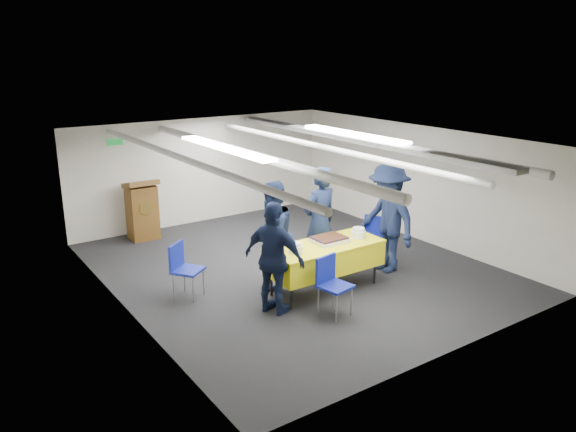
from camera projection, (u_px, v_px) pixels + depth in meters
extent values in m
plane|color=black|center=(294.00, 268.00, 9.95)|extent=(7.00, 7.00, 0.00)
cube|color=silver|center=(203.00, 170.00, 12.38)|extent=(6.00, 0.02, 2.30)
cube|color=silver|center=(122.00, 237.00, 8.00)|extent=(0.02, 7.00, 2.30)
cube|color=silver|center=(416.00, 183.00, 11.24)|extent=(0.02, 7.00, 2.30)
cube|color=silver|center=(294.00, 139.00, 9.29)|extent=(6.00, 7.00, 0.02)
cylinder|color=silver|center=(183.00, 158.00, 8.24)|extent=(0.10, 6.90, 0.10)
cylinder|color=silver|center=(247.00, 153.00, 8.85)|extent=(0.14, 6.90, 0.14)
cylinder|color=silver|center=(322.00, 147.00, 9.67)|extent=(0.10, 6.90, 0.10)
cylinder|color=silver|center=(378.00, 142.00, 10.39)|extent=(0.14, 6.90, 0.14)
cube|color=gray|center=(349.00, 138.00, 9.97)|extent=(0.28, 6.90, 0.08)
cube|color=white|center=(225.00, 148.00, 8.59)|extent=(0.25, 2.60, 0.04)
cube|color=white|center=(354.00, 134.00, 10.00)|extent=(0.25, 2.60, 0.04)
cube|color=#0C591E|center=(115.00, 142.00, 11.10)|extent=(0.30, 0.04, 0.12)
cylinder|color=black|center=(292.00, 297.00, 8.33)|extent=(0.04, 0.04, 0.36)
cylinder|color=black|center=(375.00, 273.00, 9.23)|extent=(0.04, 0.04, 0.36)
cylinder|color=black|center=(271.00, 285.00, 8.78)|extent=(0.04, 0.04, 0.36)
cylinder|color=black|center=(352.00, 263.00, 9.68)|extent=(0.04, 0.04, 0.36)
cube|color=yellow|center=(325.00, 258.00, 8.90)|extent=(1.88, 0.78, 0.39)
cube|color=yellow|center=(325.00, 245.00, 8.84)|extent=(1.90, 0.80, 0.03)
cube|color=white|center=(329.00, 240.00, 8.92)|extent=(0.52, 0.42, 0.06)
cube|color=black|center=(329.00, 238.00, 8.91)|extent=(0.50, 0.40, 0.03)
sphere|color=#131099|center=(325.00, 244.00, 8.64)|extent=(0.04, 0.04, 0.04)
sphere|color=#131099|center=(310.00, 237.00, 8.94)|extent=(0.04, 0.04, 0.04)
sphere|color=#131099|center=(331.00, 242.00, 8.70)|extent=(0.04, 0.04, 0.04)
sphere|color=#131099|center=(316.00, 236.00, 9.00)|extent=(0.04, 0.04, 0.04)
sphere|color=#131099|center=(337.00, 241.00, 8.76)|extent=(0.04, 0.04, 0.04)
sphere|color=#131099|center=(322.00, 235.00, 9.06)|extent=(0.04, 0.04, 0.04)
sphere|color=#131099|center=(342.00, 239.00, 8.83)|extent=(0.04, 0.04, 0.04)
sphere|color=#131099|center=(327.00, 233.00, 9.12)|extent=(0.04, 0.04, 0.04)
sphere|color=#131099|center=(348.00, 238.00, 8.89)|extent=(0.04, 0.04, 0.04)
sphere|color=#131099|center=(333.00, 232.00, 9.19)|extent=(0.04, 0.04, 0.04)
sphere|color=#131099|center=(320.00, 242.00, 8.70)|extent=(0.04, 0.04, 0.04)
sphere|color=#131099|center=(345.00, 236.00, 8.97)|extent=(0.04, 0.04, 0.04)
sphere|color=#131099|center=(317.00, 241.00, 8.78)|extent=(0.04, 0.04, 0.04)
sphere|color=#131099|center=(341.00, 235.00, 9.05)|extent=(0.04, 0.04, 0.04)
sphere|color=#131099|center=(313.00, 239.00, 8.85)|extent=(0.04, 0.04, 0.04)
sphere|color=#131099|center=(338.00, 233.00, 9.12)|extent=(0.04, 0.04, 0.04)
cylinder|color=white|center=(296.00, 249.00, 8.45)|extent=(0.22, 0.22, 0.11)
cylinder|color=white|center=(296.00, 244.00, 8.43)|extent=(0.18, 0.18, 0.05)
cylinder|color=white|center=(358.00, 234.00, 9.13)|extent=(0.24, 0.24, 0.12)
cylinder|color=white|center=(359.00, 229.00, 9.11)|extent=(0.19, 0.19, 0.05)
cube|color=brown|center=(142.00, 213.00, 11.33)|extent=(0.55, 0.45, 1.10)
cube|color=brown|center=(141.00, 184.00, 11.14)|extent=(0.62, 0.53, 0.21)
cylinder|color=gold|center=(146.00, 208.00, 11.10)|extent=(0.28, 0.02, 0.28)
cylinder|color=gray|center=(336.00, 309.00, 7.89)|extent=(0.02, 0.02, 0.43)
cylinder|color=gray|center=(351.00, 301.00, 8.13)|extent=(0.02, 0.02, 0.43)
cylinder|color=gray|center=(318.00, 301.00, 8.12)|extent=(0.02, 0.02, 0.43)
cylinder|color=gray|center=(333.00, 294.00, 8.35)|extent=(0.02, 0.02, 0.43)
cube|color=navy|center=(335.00, 286.00, 8.06)|extent=(0.49, 0.49, 0.04)
cube|color=navy|center=(326.00, 269.00, 8.12)|extent=(0.40, 0.11, 0.40)
cylinder|color=gray|center=(357.00, 255.00, 9.97)|extent=(0.02, 0.02, 0.43)
cylinder|color=gray|center=(375.00, 258.00, 9.80)|extent=(0.02, 0.02, 0.43)
cylinder|color=gray|center=(365.00, 249.00, 10.25)|extent=(0.02, 0.02, 0.43)
cylinder|color=gray|center=(382.00, 252.00, 10.08)|extent=(0.02, 0.02, 0.43)
cube|color=navy|center=(370.00, 241.00, 9.96)|extent=(0.55, 0.55, 0.04)
cube|color=navy|center=(375.00, 226.00, 10.05)|extent=(0.20, 0.38, 0.40)
cylinder|color=gray|center=(193.00, 290.00, 8.50)|extent=(0.02, 0.02, 0.43)
cylinder|color=gray|center=(204.00, 282.00, 8.81)|extent=(0.02, 0.02, 0.43)
cylinder|color=gray|center=(173.00, 287.00, 8.61)|extent=(0.02, 0.02, 0.43)
cylinder|color=gray|center=(184.00, 279.00, 8.92)|extent=(0.02, 0.02, 0.43)
cube|color=navy|center=(188.00, 270.00, 8.64)|extent=(0.59, 0.59, 0.04)
cube|color=navy|center=(176.00, 255.00, 8.64)|extent=(0.35, 0.27, 0.40)
imported|color=black|center=(320.00, 222.00, 9.38)|extent=(0.73, 0.51, 1.89)
imported|color=black|center=(272.00, 236.00, 8.90)|extent=(1.07, 0.99, 1.76)
imported|color=black|center=(274.00, 259.00, 8.04)|extent=(0.77, 1.07, 1.68)
imported|color=black|center=(388.00, 218.00, 9.59)|extent=(0.78, 1.27, 1.90)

